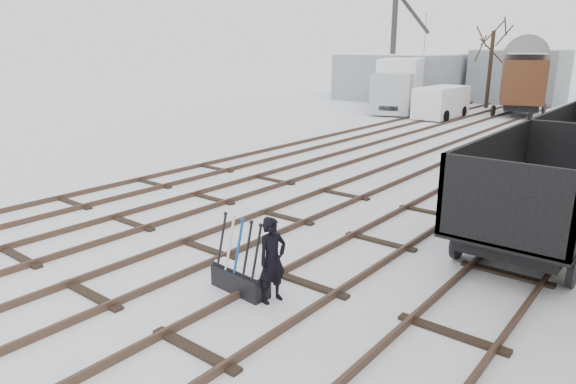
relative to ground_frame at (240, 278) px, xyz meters
name	(u,v)px	position (x,y,z in m)	size (l,w,h in m)	color
ground	(206,250)	(-2.11, 1.03, -0.28)	(120.00, 120.00, 0.00)	white
tracks	(438,156)	(-2.11, 14.71, -0.21)	(13.90, 52.00, 0.16)	black
shed_left	(402,77)	(-15.11, 37.03, 1.76)	(10.00, 8.00, 4.10)	#8A949C
shed_right	(519,76)	(-6.11, 41.03, 1.96)	(7.00, 6.00, 4.50)	#8A949C
ground_frame	(240,278)	(0.00, 0.00, 0.00)	(1.33, 0.52, 1.49)	black
worker	(272,260)	(0.75, 0.10, 0.55)	(0.61, 0.40, 1.66)	black
freight_wagon_a	(540,205)	(3.89, 6.32, 0.71)	(2.56, 6.40, 2.61)	black
box_van_wagon	(523,80)	(-3.48, 32.06, 2.20)	(4.47, 6.20, 4.26)	black
lorry	(398,84)	(-11.47, 29.16, 1.69)	(4.45, 8.84, 3.84)	black
panel_van	(441,102)	(-7.17, 27.04, 0.81)	(2.20, 4.83, 2.11)	white
crane	(393,72)	(-14.69, 34.41, 2.28)	(2.34, 5.82, 9.76)	#2C2D31
tree_far_left	(490,70)	(-6.81, 35.29, 2.65)	(0.30, 0.30, 5.87)	black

